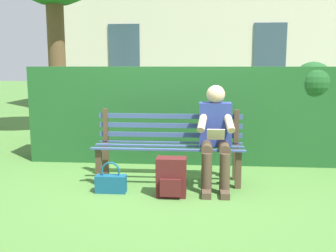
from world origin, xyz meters
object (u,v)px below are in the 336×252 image
(person_seated, at_px, (215,133))
(handbag, at_px, (111,183))
(park_bench, at_px, (169,144))
(backpack, at_px, (171,177))

(person_seated, height_order, handbag, person_seated)
(park_bench, distance_m, person_seated, 0.61)
(park_bench, distance_m, backpack, 0.64)
(person_seated, distance_m, handbag, 1.33)
(person_seated, bearing_deg, backpack, 39.80)
(person_seated, xyz_separation_m, backpack, (0.49, 0.41, -0.43))
(handbag, bearing_deg, person_seated, -164.04)
(park_bench, distance_m, handbag, 0.88)
(park_bench, height_order, person_seated, person_seated)
(park_bench, bearing_deg, handbag, 39.90)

